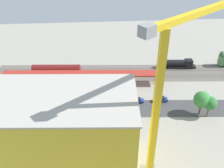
% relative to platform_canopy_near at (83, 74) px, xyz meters
% --- Properties ---
extents(ground_plane, '(157.91, 157.91, 0.00)m').
position_rel_platform_canopy_near_xyz_m(ground_plane, '(-14.27, 12.82, -4.39)').
color(ground_plane, '#9E998C').
rests_on(ground_plane, ground).
extents(rail_bed, '(99.33, 19.44, 0.01)m').
position_rel_platform_canopy_near_xyz_m(rail_bed, '(-14.27, -6.92, -4.39)').
color(rail_bed, '#665E54').
rests_on(rail_bed, ground).
extents(street_asphalt, '(99.07, 15.37, 0.01)m').
position_rel_platform_canopy_near_xyz_m(street_asphalt, '(-14.27, 15.84, -4.39)').
color(street_asphalt, '#424244').
rests_on(street_asphalt, ground).
extents(track_rails, '(98.49, 13.02, 0.12)m').
position_rel_platform_canopy_near_xyz_m(track_rails, '(-14.27, -6.92, -4.21)').
color(track_rails, '#9E9EA8').
rests_on(track_rails, ground).
extents(platform_canopy_near, '(58.75, 8.11, 4.65)m').
position_rel_platform_canopy_near_xyz_m(platform_canopy_near, '(0.00, 0.00, 0.00)').
color(platform_canopy_near, '#A82D23').
rests_on(platform_canopy_near, ground).
extents(locomotive, '(14.08, 3.44, 4.93)m').
position_rel_platform_canopy_near_xyz_m(locomotive, '(-38.38, -9.45, -2.65)').
color(locomotive, black).
rests_on(locomotive, ground).
extents(freight_coach_far, '(18.69, 4.28, 5.91)m').
position_rel_platform_canopy_near_xyz_m(freight_coach_far, '(10.13, -4.38, -1.30)').
color(freight_coach_far, black).
rests_on(freight_coach_far, ground).
extents(parked_car_0, '(4.72, 1.90, 1.71)m').
position_rel_platform_canopy_near_xyz_m(parked_car_0, '(-25.91, 12.75, -3.63)').
color(parked_car_0, black).
rests_on(parked_car_0, ground).
extents(parked_car_1, '(4.82, 2.28, 1.55)m').
position_rel_platform_canopy_near_xyz_m(parked_car_1, '(-17.92, 12.61, -3.70)').
color(parked_car_1, black).
rests_on(parked_car_1, ground).
extents(parked_car_2, '(4.78, 2.25, 1.63)m').
position_rel_platform_canopy_near_xyz_m(parked_car_2, '(-9.73, 12.19, -3.67)').
color(parked_car_2, black).
rests_on(parked_car_2, ground).
extents(parked_car_3, '(4.20, 2.14, 1.75)m').
position_rel_platform_canopy_near_xyz_m(parked_car_3, '(-1.77, 11.86, -3.61)').
color(parked_car_3, black).
rests_on(parked_car_3, ground).
extents(parked_car_4, '(4.64, 2.16, 1.54)m').
position_rel_platform_canopy_near_xyz_m(parked_car_4, '(5.85, 13.06, -3.70)').
color(parked_car_4, black).
rests_on(parked_car_4, ground).
extents(parked_car_5, '(4.13, 2.11, 1.76)m').
position_rel_platform_canopy_near_xyz_m(parked_car_5, '(14.14, 12.27, -3.61)').
color(parked_car_5, black).
rests_on(parked_car_5, ground).
extents(parked_car_6, '(4.84, 2.12, 1.64)m').
position_rel_platform_canopy_near_xyz_m(parked_car_6, '(21.95, 12.21, -3.65)').
color(parked_car_6, black).
rests_on(parked_car_6, ground).
extents(construction_building, '(33.07, 19.91, 21.11)m').
position_rel_platform_canopy_near_xyz_m(construction_building, '(3.21, 38.18, 6.16)').
color(construction_building, yellow).
rests_on(construction_building, ground).
extents(construction_roof_slab, '(33.71, 20.55, 0.40)m').
position_rel_platform_canopy_near_xyz_m(construction_roof_slab, '(3.21, 38.18, 16.91)').
color(construction_roof_slab, '#B7B2A8').
rests_on(construction_roof_slab, construction_building).
extents(tower_crane, '(24.69, 18.34, 38.88)m').
position_rel_platform_canopy_near_xyz_m(tower_crane, '(-18.64, 40.13, 18.93)').
color(tower_crane, gray).
rests_on(tower_crane, ground).
extents(box_truck_0, '(10.21, 2.50, 3.39)m').
position_rel_platform_canopy_near_xyz_m(box_truck_0, '(3.19, 24.85, -2.71)').
color(box_truck_0, black).
rests_on(box_truck_0, ground).
extents(box_truck_1, '(10.36, 3.22, 3.51)m').
position_rel_platform_canopy_near_xyz_m(box_truck_1, '(5.74, 23.12, -2.69)').
color(box_truck_1, black).
rests_on(box_truck_1, ground).
extents(box_truck_2, '(9.30, 2.53, 3.24)m').
position_rel_platform_canopy_near_xyz_m(box_truck_2, '(9.28, 25.00, -2.78)').
color(box_truck_2, black).
rests_on(box_truck_2, ground).
extents(street_tree_0, '(5.56, 5.56, 7.34)m').
position_rel_platform_canopy_near_xyz_m(street_tree_0, '(18.48, 21.44, 0.16)').
color(street_tree_0, brown).
rests_on(street_tree_0, ground).
extents(street_tree_1, '(4.18, 4.18, 7.15)m').
position_rel_platform_canopy_near_xyz_m(street_tree_1, '(-38.75, 21.43, 0.64)').
color(street_tree_1, brown).
rests_on(street_tree_1, ground).
extents(street_tree_2, '(5.20, 5.20, 8.18)m').
position_rel_platform_canopy_near_xyz_m(street_tree_2, '(-36.63, 20.21, 1.16)').
color(street_tree_2, brown).
rests_on(street_tree_2, ground).
extents(traffic_light, '(0.50, 0.36, 6.10)m').
position_rel_platform_canopy_near_xyz_m(traffic_light, '(-14.53, 20.37, -0.31)').
color(traffic_light, '#333333').
rests_on(traffic_light, ground).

